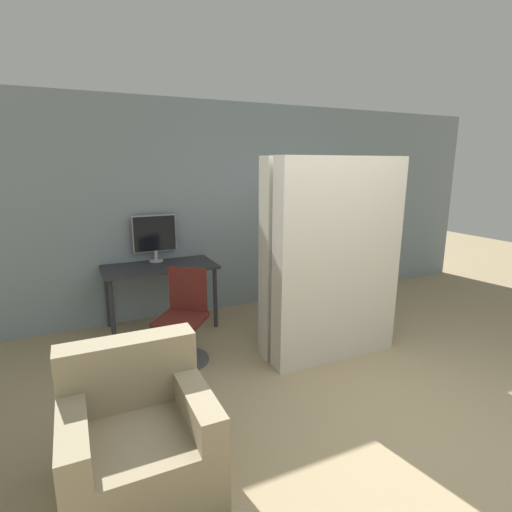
{
  "coord_description": "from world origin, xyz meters",
  "views": [
    {
      "loc": [
        -2.06,
        -1.63,
        1.92
      ],
      "look_at": [
        -0.45,
        1.81,
        1.05
      ],
      "focal_mm": 28.0,
      "sensor_mm": 36.0,
      "label": 1
    }
  ],
  "objects_px": {
    "monitor": "(155,235)",
    "office_chair": "(183,325)",
    "mattress_far": "(323,256)",
    "mattress_near": "(339,262)",
    "bookshelf": "(320,243)",
    "armchair": "(138,435)"
  },
  "relations": [
    {
      "from": "bookshelf",
      "to": "mattress_far",
      "type": "height_order",
      "value": "mattress_far"
    },
    {
      "from": "mattress_near",
      "to": "monitor",
      "type": "bearing_deg",
      "value": 129.06
    },
    {
      "from": "office_chair",
      "to": "mattress_near",
      "type": "height_order",
      "value": "mattress_near"
    },
    {
      "from": "bookshelf",
      "to": "monitor",
      "type": "bearing_deg",
      "value": 179.93
    },
    {
      "from": "office_chair",
      "to": "armchair",
      "type": "relative_size",
      "value": 1.08
    },
    {
      "from": "office_chair",
      "to": "bookshelf",
      "type": "distance_m",
      "value": 2.67
    },
    {
      "from": "mattress_near",
      "to": "mattress_far",
      "type": "distance_m",
      "value": 0.28
    },
    {
      "from": "office_chair",
      "to": "mattress_far",
      "type": "xyz_separation_m",
      "value": [
        1.41,
        -0.32,
        0.63
      ]
    },
    {
      "from": "bookshelf",
      "to": "mattress_near",
      "type": "xyz_separation_m",
      "value": [
        -0.96,
        -1.75,
        0.21
      ]
    },
    {
      "from": "bookshelf",
      "to": "mattress_far",
      "type": "distance_m",
      "value": 1.77
    },
    {
      "from": "monitor",
      "to": "office_chair",
      "type": "relative_size",
      "value": 0.62
    },
    {
      "from": "monitor",
      "to": "office_chair",
      "type": "xyz_separation_m",
      "value": [
        0.01,
        -1.15,
        -0.72
      ]
    },
    {
      "from": "monitor",
      "to": "mattress_far",
      "type": "xyz_separation_m",
      "value": [
        1.42,
        -1.47,
        -0.09
      ]
    },
    {
      "from": "mattress_near",
      "to": "mattress_far",
      "type": "xyz_separation_m",
      "value": [
        0.0,
        0.28,
        -0.0
      ]
    },
    {
      "from": "monitor",
      "to": "bookshelf",
      "type": "bearing_deg",
      "value": -0.07
    },
    {
      "from": "bookshelf",
      "to": "armchair",
      "type": "xyz_separation_m",
      "value": [
        -3.04,
        -2.6,
        -0.47
      ]
    },
    {
      "from": "office_chair",
      "to": "bookshelf",
      "type": "relative_size",
      "value": 0.54
    },
    {
      "from": "mattress_near",
      "to": "mattress_far",
      "type": "relative_size",
      "value": 1.0
    },
    {
      "from": "mattress_near",
      "to": "armchair",
      "type": "relative_size",
      "value": 2.36
    },
    {
      "from": "bookshelf",
      "to": "mattress_far",
      "type": "bearing_deg",
      "value": -123.14
    },
    {
      "from": "monitor",
      "to": "mattress_far",
      "type": "relative_size",
      "value": 0.28
    },
    {
      "from": "office_chair",
      "to": "armchair",
      "type": "height_order",
      "value": "office_chair"
    }
  ]
}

